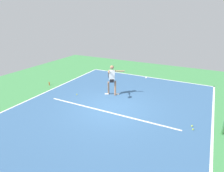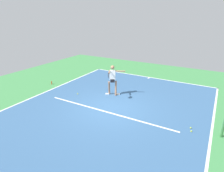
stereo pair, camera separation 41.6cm
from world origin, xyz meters
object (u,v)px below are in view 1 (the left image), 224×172
(tennis_player, at_px, (112,78))
(water_bottle, at_px, (49,84))
(tennis_ball_by_sideline, at_px, (77,94))
(tennis_ball_by_baseline, at_px, (192,126))
(tennis_ball_near_player, at_px, (193,129))

(tennis_player, bearing_deg, water_bottle, -20.12)
(water_bottle, bearing_deg, tennis_player, -173.83)
(tennis_ball_by_sideline, relative_size, tennis_ball_by_baseline, 1.00)
(tennis_ball_by_sideline, bearing_deg, tennis_player, -152.18)
(tennis_ball_near_player, height_order, water_bottle, water_bottle)
(tennis_player, height_order, tennis_ball_by_sideline, tennis_player)
(tennis_ball_by_baseline, bearing_deg, tennis_player, -17.89)
(tennis_player, relative_size, tennis_ball_by_baseline, 28.12)
(tennis_ball_near_player, height_order, tennis_ball_by_sideline, same)
(tennis_ball_by_baseline, height_order, water_bottle, water_bottle)
(tennis_ball_near_player, bearing_deg, tennis_ball_by_baseline, -76.27)
(tennis_player, relative_size, tennis_ball_near_player, 28.12)
(tennis_ball_by_baseline, distance_m, water_bottle, 9.45)
(tennis_player, bearing_deg, tennis_ball_by_baseline, 135.82)
(water_bottle, bearing_deg, tennis_ball_by_sideline, 169.61)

